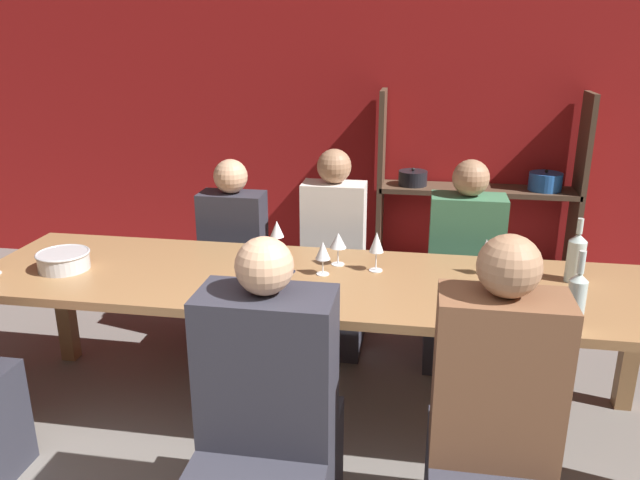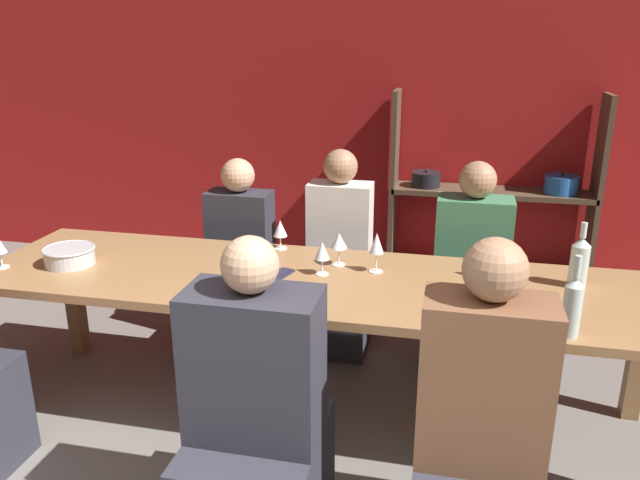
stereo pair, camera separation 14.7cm
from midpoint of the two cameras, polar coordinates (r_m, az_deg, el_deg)
wall_back_red at (r=4.69m, az=5.79°, el=12.92°), size 8.80×0.06×2.70m
shelf_unit at (r=4.63m, az=16.21°, el=1.75°), size 1.41×0.30×1.42m
dining_table at (r=2.87m, az=1.04°, el=-4.84°), size 3.17×0.84×0.73m
mixing_bowl at (r=3.20m, az=-20.73°, el=-1.31°), size 0.25×0.25×0.09m
wine_bottle_green at (r=2.97m, az=23.96°, el=-1.81°), size 0.08×0.08×0.29m
wine_bottle_dark at (r=2.49m, az=23.67°, el=-5.49°), size 0.07×0.07×0.31m
wine_glass_red_a at (r=2.96m, az=3.17°, el=-0.17°), size 0.08×0.08×0.16m
wine_glass_empty_a at (r=2.93m, az=16.46°, el=-1.16°), size 0.07×0.07×0.17m
wine_glass_white_a at (r=3.19m, az=-2.34°, el=0.97°), size 0.07×0.07×0.15m
wine_glass_empty_c at (r=2.85m, az=1.69°, el=-1.05°), size 0.07×0.07×0.16m
wine_glass_red_b at (r=2.89m, az=6.66°, el=-0.43°), size 0.07×0.07×0.19m
cell_phone at (r=2.87m, az=-2.19°, el=-3.18°), size 0.11×0.16×0.01m
person_near_a at (r=2.31m, az=16.08°, el=-18.41°), size 0.42×0.52×1.22m
person_far_a at (r=3.65m, az=2.94°, el=-3.36°), size 0.36×0.44×1.19m
person_far_b at (r=3.59m, az=14.58°, el=-4.65°), size 0.40×0.50×1.16m
person_near_c at (r=2.32m, az=-3.92°, el=-17.90°), size 0.46×0.57×1.19m
person_far_c at (r=3.73m, az=-6.01°, el=-3.39°), size 0.37×0.46×1.13m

